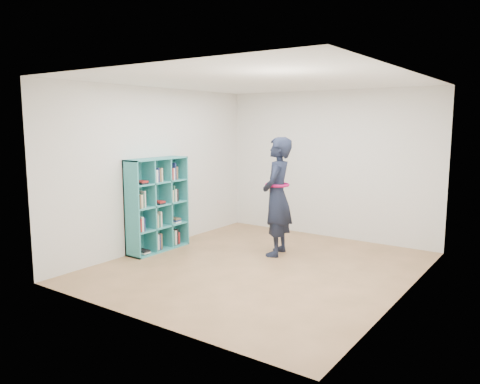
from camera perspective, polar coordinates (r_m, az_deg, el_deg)
The scene contains 9 objects.
floor at distance 6.78m, azimuth 2.45°, elevation -9.09°, with size 4.50×4.50×0.00m, color olive.
ceiling at distance 6.48m, azimuth 2.60°, elevation 13.38°, with size 4.50×4.50×0.00m, color white.
wall_left at distance 7.76m, azimuth -10.05°, elevation 2.84°, with size 0.02×4.50×2.60m, color silver.
wall_right at distance 5.69m, azimuth 19.75°, elevation 0.46°, with size 0.02×4.50×2.60m, color silver.
wall_back at distance 8.48m, azimuth 10.74°, elevation 3.29°, with size 4.00×0.02×2.60m, color silver.
wall_front at distance 4.78m, azimuth -12.16°, elevation -0.68°, with size 4.00×0.02×2.60m, color silver.
bookshelf at distance 7.59m, azimuth -10.19°, elevation -1.65°, with size 0.33×1.12×1.49m.
person at distance 7.20m, azimuth 4.55°, elevation -0.56°, with size 0.59×0.76×1.83m.
smartphone at distance 7.31m, azimuth 3.65°, elevation 0.52°, with size 0.04×0.11×0.14m.
Camera 1 is at (3.47, -5.45, 2.05)m, focal length 35.00 mm.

